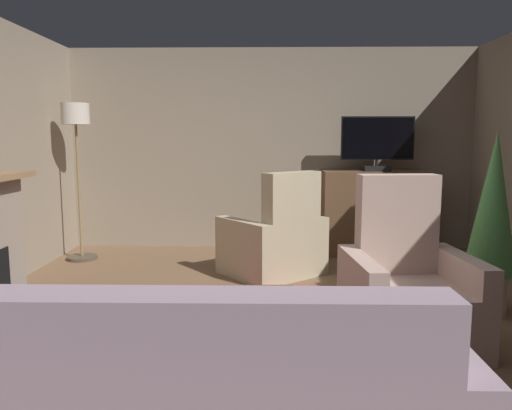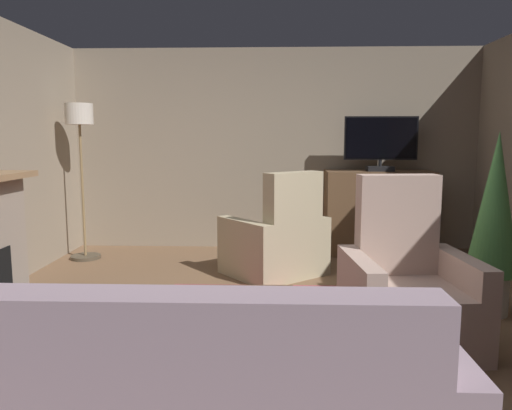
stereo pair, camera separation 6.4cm
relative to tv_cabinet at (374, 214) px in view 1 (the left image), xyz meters
name	(u,v)px [view 1 (the left image)]	position (x,y,z in m)	size (l,w,h in m)	color
ground_plane	(275,330)	(-1.29, -2.55, -0.52)	(5.81, 6.29, 0.04)	brown
wall_back	(271,150)	(-1.29, 0.35, 0.80)	(5.81, 0.10, 2.59)	gray
rug_central	(279,320)	(-1.25, -2.42, -0.49)	(2.05, 1.89, 0.01)	#9E474C
tv_cabinet	(374,214)	(0.00, 0.00, 0.00)	(1.31, 0.57, 1.04)	#4A3523
television	(377,142)	(0.00, -0.05, 0.90)	(0.89, 0.20, 0.67)	black
coffee_table	(220,303)	(-1.67, -3.06, -0.13)	(1.03, 0.49, 0.42)	brown
tv_remote	(247,295)	(-1.49, -3.08, -0.06)	(0.17, 0.05, 0.02)	black
armchair_facing_sofa	(275,243)	(-1.27, -1.06, -0.15)	(1.21, 1.20, 1.11)	tan
armchair_in_far_corner	(407,292)	(-0.36, -2.78, -0.14)	(0.92, 0.90, 1.18)	#BC9E8E
potted_plant_tall_palm_by_window	(493,215)	(0.49, -2.17, 0.33)	(0.41, 0.41, 1.51)	beige
floor_lamp	(77,141)	(-3.57, -0.43, 0.91)	(0.35, 0.35, 1.84)	#4C4233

